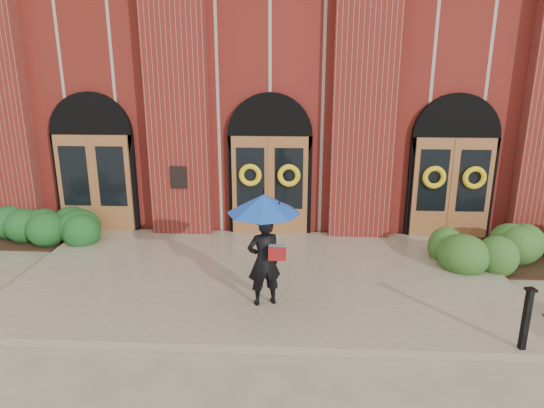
# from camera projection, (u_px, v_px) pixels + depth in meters

# --- Properties ---
(ground) EXTENTS (90.00, 90.00, 0.00)m
(ground) POSITION_uv_depth(u_px,v_px,m) (262.00, 284.00, 9.98)
(ground) COLOR gray
(ground) RESTS_ON ground
(landing) EXTENTS (10.00, 5.30, 0.15)m
(landing) POSITION_uv_depth(u_px,v_px,m) (263.00, 278.00, 10.11)
(landing) COLOR gray
(landing) RESTS_ON ground
(church_building) EXTENTS (16.20, 12.53, 7.00)m
(church_building) POSITION_uv_depth(u_px,v_px,m) (279.00, 88.00, 17.41)
(church_building) COLOR maroon
(church_building) RESTS_ON ground
(man_with_umbrella) EXTENTS (1.65, 1.65, 2.07)m
(man_with_umbrella) POSITION_uv_depth(u_px,v_px,m) (264.00, 229.00, 8.48)
(man_with_umbrella) COLOR black
(man_with_umbrella) RESTS_ON landing
(metal_post) EXTENTS (0.16, 0.16, 1.02)m
(metal_post) POSITION_uv_depth(u_px,v_px,m) (526.00, 318.00, 7.32)
(metal_post) COLOR black
(metal_post) RESTS_ON landing
(hedge_wall_left) EXTENTS (3.13, 1.25, 0.80)m
(hedge_wall_left) POSITION_uv_depth(u_px,v_px,m) (37.00, 226.00, 12.28)
(hedge_wall_left) COLOR #184A1B
(hedge_wall_left) RESTS_ON ground
(hedge_wall_right) EXTENTS (3.20, 1.28, 0.82)m
(hedge_wall_right) POSITION_uv_depth(u_px,v_px,m) (513.00, 249.00, 10.76)
(hedge_wall_right) COLOR #2B541D
(hedge_wall_right) RESTS_ON ground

